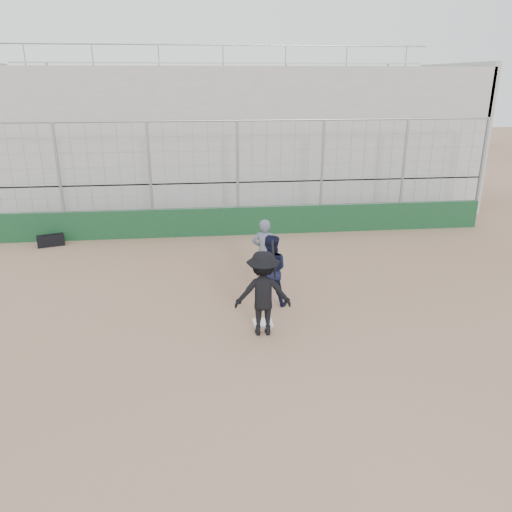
{
  "coord_description": "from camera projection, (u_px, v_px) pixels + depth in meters",
  "views": [
    {
      "loc": [
        -1.34,
        -10.26,
        5.36
      ],
      "look_at": [
        0.0,
        1.4,
        1.15
      ],
      "focal_mm": 35.0,
      "sensor_mm": 36.0,
      "label": 1
    }
  ],
  "objects": [
    {
      "name": "catcher_crouched",
      "position": [
        270.0,
        282.0,
        12.25
      ],
      "size": [
        0.98,
        0.81,
        1.23
      ],
      "color": "black",
      "rests_on": "ground"
    },
    {
      "name": "backstop",
      "position": [
        238.0,
        208.0,
        17.77
      ],
      "size": [
        18.1,
        0.25,
        4.04
      ],
      "color": "#10351B",
      "rests_on": "ground"
    },
    {
      "name": "batter_at_plate",
      "position": [
        263.0,
        293.0,
        10.78
      ],
      "size": [
        1.28,
        0.83,
        2.05
      ],
      "color": "black",
      "rests_on": "ground"
    },
    {
      "name": "ground",
      "position": [
        263.0,
        323.0,
        11.54
      ],
      "size": [
        90.0,
        90.0,
        0.0
      ],
      "primitive_type": "plane",
      "color": "brown",
      "rests_on": "ground"
    },
    {
      "name": "bleachers",
      "position": [
        228.0,
        137.0,
        21.73
      ],
      "size": [
        20.25,
        6.7,
        6.98
      ],
      "color": "#969696",
      "rests_on": "ground"
    },
    {
      "name": "umpire",
      "position": [
        264.0,
        255.0,
        13.5
      ],
      "size": [
        0.76,
        0.6,
        1.64
      ],
      "primitive_type": "imported",
      "rotation": [
        0.0,
        0.0,
        2.88
      ],
      "color": "#515666",
      "rests_on": "ground"
    },
    {
      "name": "equipment_bag",
      "position": [
        51.0,
        240.0,
        16.79
      ],
      "size": [
        0.93,
        0.61,
        0.41
      ],
      "color": "black",
      "rests_on": "ground"
    },
    {
      "name": "home_plate",
      "position": [
        263.0,
        322.0,
        11.54
      ],
      "size": [
        0.44,
        0.44,
        0.02
      ],
      "primitive_type": "cube",
      "color": "white",
      "rests_on": "ground"
    }
  ]
}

